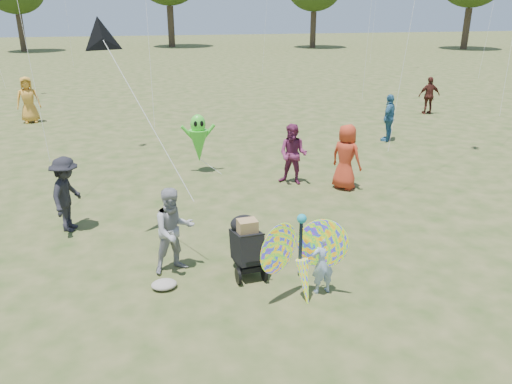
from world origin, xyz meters
TOP-DOWN VIEW (x-y plane):
  - ground at (0.00, 0.00)m, footprint 160.00×160.00m
  - child_girl at (0.44, -0.74)m, footprint 0.44×0.31m
  - adult_man at (-1.95, 0.62)m, footprint 0.93×0.81m
  - grey_bag at (-2.22, 0.01)m, footprint 0.45×0.37m
  - crowd_a at (2.88, 4.10)m, footprint 0.96×1.03m
  - crowd_b at (-4.08, 2.98)m, footprint 0.91×1.22m
  - crowd_c at (6.42, 8.53)m, footprint 1.01×1.00m
  - crowd_e at (1.62, 4.80)m, footprint 1.04×1.00m
  - crowd_g at (-6.93, 14.79)m, footprint 1.04×0.79m
  - crowd_h at (10.49, 12.55)m, footprint 1.03×0.54m
  - jogging_stroller at (-0.67, 0.26)m, footprint 0.55×1.07m
  - butterfly_kite at (0.04, -0.83)m, footprint 1.74×0.75m
  - delta_kite_rig at (-2.94, 2.20)m, footprint 1.85×1.82m
  - alien_kite at (-0.77, 6.45)m, footprint 1.12×0.69m

SIDE VIEW (x-z plane):
  - ground at x=0.00m, z-range 0.00..0.00m
  - grey_bag at x=-2.22m, z-range 0.00..0.14m
  - child_girl at x=0.44m, z-range 0.00..1.13m
  - jogging_stroller at x=-0.67m, z-range 0.07..1.16m
  - butterfly_kite at x=0.04m, z-range -0.10..1.64m
  - adult_man at x=-1.95m, z-range 0.00..1.64m
  - crowd_h at x=10.49m, z-range 0.00..1.67m
  - crowd_b at x=-4.08m, z-range 0.00..1.68m
  - crowd_e at x=1.62m, z-range 0.00..1.69m
  - crowd_c at x=6.42m, z-range 0.00..1.71m
  - crowd_a at x=2.88m, z-range 0.00..1.77m
  - crowd_g at x=-6.93m, z-range 0.00..1.93m
  - alien_kite at x=-0.77m, z-range 0.10..1.84m
  - delta_kite_rig at x=-2.94m, z-range 2.48..5.68m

